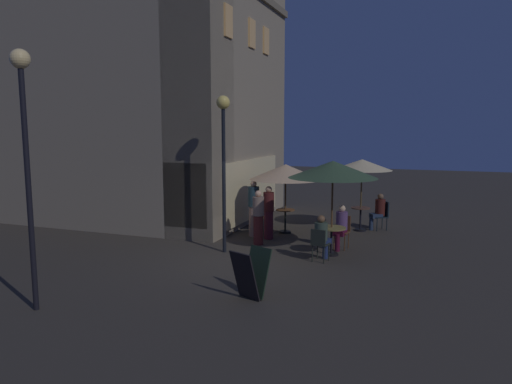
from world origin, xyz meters
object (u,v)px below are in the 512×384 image
Objects in this scene: cafe_chair_2 at (343,229)px; street_lamp_near_corner at (223,138)px; cafe_table_1 at (331,234)px; patron_seated_1 at (341,225)px; menu_sandwich_board at (251,274)px; cafe_table_0 at (285,218)px; cafe_chair_0 at (263,215)px; cafe_chair_3 at (383,213)px; patron_standing_4 at (258,218)px; patio_umbrella_1 at (333,170)px; cafe_table_2 at (360,215)px; patron_seated_0 at (322,235)px; patron_standing_5 at (254,208)px; cafe_chair_1 at (320,242)px; patron_standing_3 at (269,212)px; street_lamp_down_street at (25,128)px; patio_umbrella_0 at (286,172)px; patio_umbrella_2 at (362,165)px; patron_seated_2 at (379,209)px.

street_lamp_near_corner is at bearing -51.99° from cafe_chair_2.
cafe_table_1 is 0.61× the size of patron_seated_1.
cafe_chair_2 is (4.61, -1.01, 0.06)m from menu_sandwich_board.
cafe_table_0 is 2.91m from cafe_table_1.
cafe_chair_2 reaches higher than cafe_table_1.
menu_sandwich_board is at bearing -71.88° from cafe_chair_0.
menu_sandwich_board reaches higher than cafe_chair_2.
patron_seated_1 is at bearing 43.74° from cafe_chair_3.
cafe_chair_0 is 1.85m from patron_standing_4.
patron_seated_1 is at bearing -10.55° from patio_umbrella_1.
street_lamp_near_corner is at bearing 142.52° from cafe_table_2.
street_lamp_near_corner is 3.86m from cafe_table_1.
patron_seated_0 is 3.32m from patron_standing_5.
cafe_chair_1 is (-4.12, 0.45, -0.00)m from cafe_table_2.
patron_standing_5 is (5.17, 1.89, 0.38)m from menu_sandwich_board.
patron_standing_5 reaches higher than patron_seated_0.
patron_standing_3 is (0.36, 2.33, 0.26)m from cafe_chair_2.
cafe_chair_0 is 0.97× the size of cafe_chair_2.
street_lamp_down_street is 8.48m from cafe_chair_2.
street_lamp_near_corner is 5.28m from street_lamp_down_street.
cafe_chair_1 is (-0.77, 0.15, -0.04)m from cafe_table_1.
cafe_table_2 is 2.93m from patio_umbrella_0.
patio_umbrella_1 is at bearing -75.72° from street_lamp_near_corner.
street_lamp_near_corner is at bearing 142.52° from patio_umbrella_2.
patio_umbrella_2 is at bearing 0.00° from patron_seated_2.
menu_sandwich_board reaches higher than cafe_chair_1.
cafe_chair_3 is at bearing -29.69° from street_lamp_down_street.
street_lamp_down_street is 7.77m from cafe_table_1.
patron_seated_2 is at bearing 177.03° from patron_seated_1.
patron_standing_4 is (-1.77, -0.49, 0.26)m from cafe_chair_0.
patron_seated_2 is (-0.08, 0.13, 0.13)m from cafe_chair_3.
patron_standing_4 reaches higher than cafe_chair_3.
cafe_table_2 is at bearing -62.30° from cafe_table_0.
cafe_chair_2 is 0.74× the size of patron_seated_1.
patio_umbrella_0 is (2.17, 1.95, 1.42)m from cafe_table_1.
patron_standing_5 is (-0.78, 0.03, 0.34)m from cafe_chair_0.
patron_seated_1 is (0.69, -0.13, 0.14)m from cafe_table_1.
patio_umbrella_1 reaches higher than patron_seated_1.
street_lamp_down_street reaches higher than cafe_table_1.
cafe_table_2 is (1.18, -2.25, 0.02)m from cafe_table_0.
patron_seated_1 is (-1.48, -2.07, 0.20)m from cafe_table_0.
patron_seated_2 is at bearing -59.28° from patio_umbrella_2.
patron_seated_0 reaches higher than cafe_chair_2.
patron_standing_3 is at bearing 61.49° from cafe_table_1.
menu_sandwich_board is 0.39× the size of patio_umbrella_1.
patron_standing_4 is at bearing -53.07° from patron_standing_5.
patron_seated_0 is at bearing 173.92° from cafe_table_2.
patron_seated_2 is (2.84, -0.69, 0.13)m from cafe_chair_2.
patron_standing_3 is (-0.98, 0.24, -1.16)m from patio_umbrella_0.
menu_sandwich_board is at bearing -60.78° from patron_standing_5.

